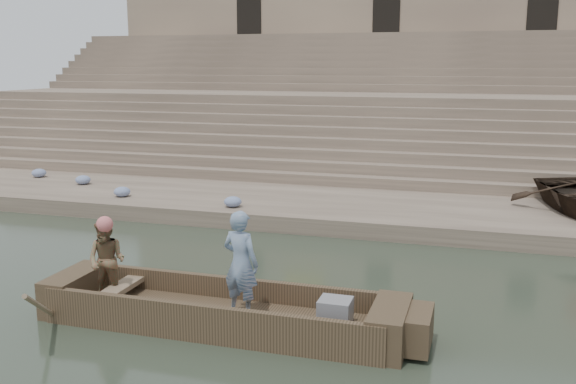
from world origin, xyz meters
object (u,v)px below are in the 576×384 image
at_px(rowing_man, 107,261).
at_px(television, 334,312).
at_px(main_rowboat, 221,319).
at_px(standing_man, 241,263).

bearing_deg(rowing_man, television, -2.01).
bearing_deg(main_rowboat, rowing_man, -178.64).
height_order(rowing_man, television, rowing_man).
height_order(main_rowboat, standing_man, standing_man).
bearing_deg(standing_man, main_rowboat, 12.63).
xyz_separation_m(main_rowboat, rowing_man, (-1.90, -0.05, 0.76)).
height_order(standing_man, television, standing_man).
xyz_separation_m(rowing_man, television, (3.66, 0.05, -0.45)).
height_order(main_rowboat, rowing_man, rowing_man).
bearing_deg(main_rowboat, standing_man, -1.16).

